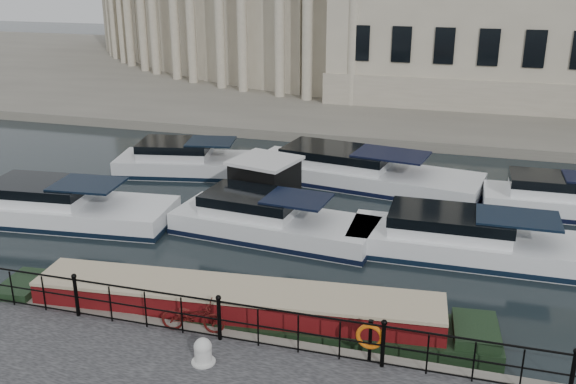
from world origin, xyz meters
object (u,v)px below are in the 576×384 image
(mooring_bollard, at_px, (203,351))
(life_ring_post, at_px, (370,337))
(narrowboat, at_px, (236,315))
(harbour_hut, at_px, (265,187))
(bicycle, at_px, (193,316))

(mooring_bollard, height_order, life_ring_post, life_ring_post)
(narrowboat, distance_m, harbour_hut, 8.84)
(mooring_bollard, bearing_deg, bicycle, 123.52)
(bicycle, distance_m, harbour_hut, 10.00)
(narrowboat, relative_size, harbour_hut, 3.73)
(bicycle, relative_size, mooring_bollard, 2.57)
(narrowboat, bearing_deg, harbour_hut, 97.72)
(life_ring_post, bearing_deg, mooring_bollard, -163.30)
(bicycle, distance_m, life_ring_post, 4.46)
(bicycle, relative_size, life_ring_post, 1.53)
(mooring_bollard, bearing_deg, life_ring_post, 16.70)
(life_ring_post, distance_m, narrowboat, 4.16)
(mooring_bollard, relative_size, narrowboat, 0.05)
(mooring_bollard, xyz_separation_m, life_ring_post, (3.68, 1.10, 0.37))
(bicycle, xyz_separation_m, mooring_bollard, (0.78, -1.17, -0.13))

